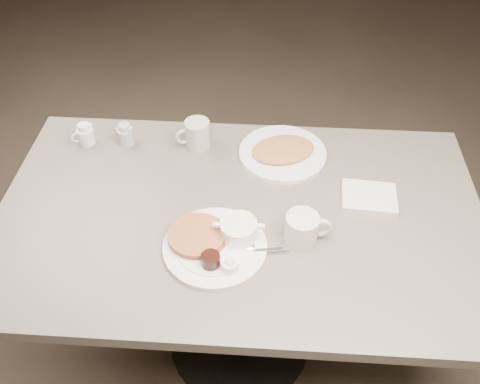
# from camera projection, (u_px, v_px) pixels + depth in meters

# --- Properties ---
(room) EXTENTS (7.04, 8.04, 2.84)m
(room) POSITION_uv_depth(u_px,v_px,m) (239.00, 9.00, 1.12)
(room) COLOR #4C3F33
(room) RESTS_ON ground
(diner_table) EXTENTS (1.50, 0.90, 0.75)m
(diner_table) POSITION_uv_depth(u_px,v_px,m) (240.00, 248.00, 1.69)
(diner_table) COLOR slate
(diner_table) RESTS_ON ground
(main_plate) EXTENTS (0.37, 0.31, 0.07)m
(main_plate) POSITION_uv_depth(u_px,v_px,m) (217.00, 241.00, 1.47)
(main_plate) COLOR white
(main_plate) RESTS_ON diner_table
(coffee_mug_near) EXTENTS (0.14, 0.11, 0.09)m
(coffee_mug_near) POSITION_uv_depth(u_px,v_px,m) (303.00, 228.00, 1.47)
(coffee_mug_near) COLOR silver
(coffee_mug_near) RESTS_ON diner_table
(napkin) EXTENTS (0.18, 0.15, 0.02)m
(napkin) POSITION_uv_depth(u_px,v_px,m) (369.00, 197.00, 1.61)
(napkin) COLOR white
(napkin) RESTS_ON diner_table
(coffee_mug_far) EXTENTS (0.13, 0.11, 0.10)m
(coffee_mug_far) POSITION_uv_depth(u_px,v_px,m) (197.00, 134.00, 1.78)
(coffee_mug_far) COLOR beige
(coffee_mug_far) RESTS_ON diner_table
(creamer_left) EXTENTS (0.08, 0.07, 0.08)m
(creamer_left) POSITION_uv_depth(u_px,v_px,m) (85.00, 135.00, 1.79)
(creamer_left) COLOR white
(creamer_left) RESTS_ON diner_table
(creamer_right) EXTENTS (0.08, 0.06, 0.08)m
(creamer_right) POSITION_uv_depth(u_px,v_px,m) (125.00, 135.00, 1.79)
(creamer_right) COLOR #B7B7B3
(creamer_right) RESTS_ON diner_table
(hash_plate) EXTENTS (0.39, 0.39, 0.04)m
(hash_plate) POSITION_uv_depth(u_px,v_px,m) (283.00, 152.00, 1.76)
(hash_plate) COLOR white
(hash_plate) RESTS_ON diner_table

